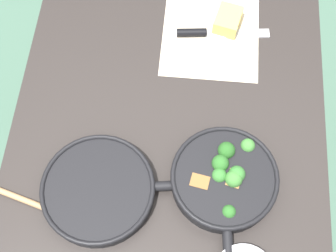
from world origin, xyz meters
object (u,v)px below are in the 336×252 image
skillet_broccoli (225,179)px  grater_knife (209,33)px  skillet_eggs (100,190)px  cheese_block (228,21)px  wooden_spoon (38,205)px

skillet_broccoli → grater_knife: size_ratio=1.44×
skillet_eggs → cheese_block: (-0.53, 0.29, 0.00)m
skillet_broccoli → wooden_spoon: (0.10, -0.45, -0.02)m
grater_knife → cheese_block: 0.06m
cheese_block → skillet_eggs: bearing=-28.9°
skillet_eggs → grater_knife: (-0.50, 0.24, -0.01)m
skillet_broccoli → grater_knife: bearing=-177.6°
grater_knife → wooden_spoon: bearing=-131.6°
wooden_spoon → cheese_block: 0.73m
skillet_eggs → grater_knife: size_ratio=1.56×
skillet_eggs → wooden_spoon: skillet_eggs is taller
skillet_eggs → wooden_spoon: 0.15m
skillet_eggs → grater_knife: skillet_eggs is taller
skillet_eggs → cheese_block: size_ratio=4.15×
grater_knife → skillet_eggs: bearing=-122.2°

